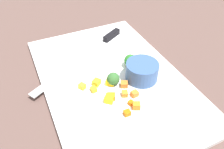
% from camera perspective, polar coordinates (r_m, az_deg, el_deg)
% --- Properties ---
extents(ground_plane, '(4.00, 4.00, 0.00)m').
position_cam_1_polar(ground_plane, '(0.60, 0.00, -1.58)').
color(ground_plane, brown).
extents(cutting_board, '(0.53, 0.35, 0.01)m').
position_cam_1_polar(cutting_board, '(0.60, 0.00, -1.15)').
color(cutting_board, white).
rests_on(cutting_board, ground_plane).
extents(prep_bowl, '(0.08, 0.08, 0.05)m').
position_cam_1_polar(prep_bowl, '(0.58, 7.54, 0.83)').
color(prep_bowl, '#3A5A92').
rests_on(prep_bowl, cutting_board).
extents(chef_knife, '(0.19, 0.33, 0.02)m').
position_cam_1_polar(chef_knife, '(0.69, -4.34, 6.61)').
color(chef_knife, silver).
rests_on(chef_knife, cutting_board).
extents(carrot_dice_0, '(0.02, 0.02, 0.01)m').
position_cam_1_polar(carrot_dice_0, '(0.55, 3.56, -4.73)').
color(carrot_dice_0, orange).
rests_on(carrot_dice_0, cutting_board).
extents(carrot_dice_1, '(0.02, 0.02, 0.01)m').
position_cam_1_polar(carrot_dice_1, '(0.57, 3.09, -2.49)').
color(carrot_dice_1, orange).
rests_on(carrot_dice_1, cutting_board).
extents(carrot_dice_2, '(0.02, 0.02, 0.01)m').
position_cam_1_polar(carrot_dice_2, '(0.54, -0.19, -5.59)').
color(carrot_dice_2, orange).
rests_on(carrot_dice_2, cutting_board).
extents(carrot_dice_3, '(0.01, 0.01, 0.01)m').
position_cam_1_polar(carrot_dice_3, '(0.53, 5.16, -6.99)').
color(carrot_dice_3, orange).
rests_on(carrot_dice_3, cutting_board).
extents(carrot_dice_4, '(0.01, 0.01, 0.01)m').
position_cam_1_polar(carrot_dice_4, '(0.51, 3.82, -9.61)').
color(carrot_dice_4, orange).
rests_on(carrot_dice_4, cutting_board).
extents(carrot_dice_5, '(0.02, 0.02, 0.01)m').
position_cam_1_polar(carrot_dice_5, '(0.52, 6.14, -7.83)').
color(carrot_dice_5, orange).
rests_on(carrot_dice_5, cutting_board).
extents(carrot_dice_6, '(0.02, 0.02, 0.01)m').
position_cam_1_polar(carrot_dice_6, '(0.55, 5.70, -4.85)').
color(carrot_dice_6, orange).
rests_on(carrot_dice_6, cutting_board).
extents(pepper_dice_0, '(0.02, 0.02, 0.01)m').
position_cam_1_polar(pepper_dice_0, '(0.57, -7.51, -2.95)').
color(pepper_dice_0, yellow).
rests_on(pepper_dice_0, cutting_board).
extents(pepper_dice_1, '(0.03, 0.03, 0.02)m').
position_cam_1_polar(pepper_dice_1, '(0.53, -0.68, -6.10)').
color(pepper_dice_1, yellow).
rests_on(pepper_dice_1, cutting_board).
extents(pepper_dice_2, '(0.03, 0.03, 0.01)m').
position_cam_1_polar(pepper_dice_2, '(0.57, -0.44, -1.90)').
color(pepper_dice_2, yellow).
rests_on(pepper_dice_2, cutting_board).
extents(pepper_dice_3, '(0.02, 0.01, 0.01)m').
position_cam_1_polar(pepper_dice_3, '(0.56, -4.64, -3.74)').
color(pepper_dice_3, yellow).
rests_on(pepper_dice_3, cutting_board).
extents(pepper_dice_4, '(0.02, 0.02, 0.01)m').
position_cam_1_polar(pepper_dice_4, '(0.57, -3.92, -1.99)').
color(pepper_dice_4, yellow).
rests_on(pepper_dice_4, cutting_board).
extents(broccoli_floret_0, '(0.03, 0.03, 0.04)m').
position_cam_1_polar(broccoli_floret_0, '(0.62, 4.67, 3.47)').
color(broccoli_floret_0, '#84BF64').
rests_on(broccoli_floret_0, cutting_board).
extents(broccoli_floret_1, '(0.03, 0.03, 0.03)m').
position_cam_1_polar(broccoli_floret_1, '(0.57, 0.32, -1.12)').
color(broccoli_floret_1, '#97B359').
rests_on(broccoli_floret_1, cutting_board).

